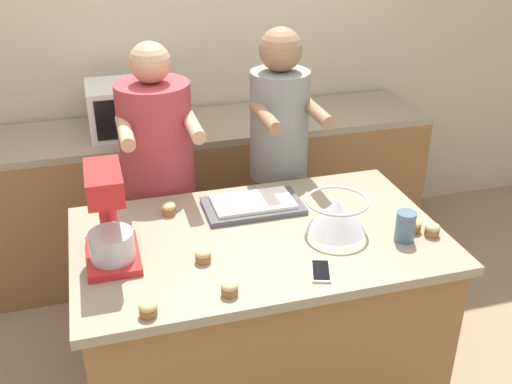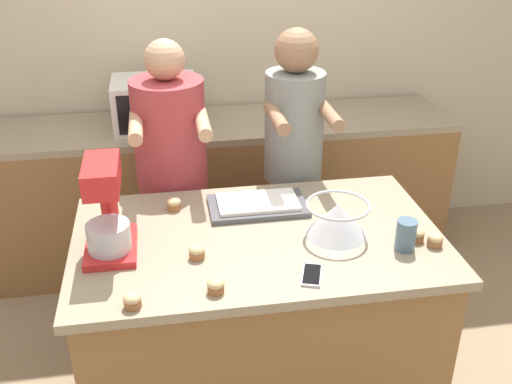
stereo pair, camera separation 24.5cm
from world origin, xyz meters
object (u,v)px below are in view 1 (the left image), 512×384
Objects in this scene: mixing_bowl at (337,214)px; cell_phone at (321,271)px; microwave_oven at (131,107)px; person_left at (160,192)px; person_right at (279,171)px; baking_tray at (253,205)px; cupcake_0 at (203,255)px; cupcake_5 at (230,288)px; cupcake_4 at (414,226)px; cupcake_2 at (432,229)px; cupcake_1 at (169,208)px; drinking_glass at (405,226)px; stand_mixer at (109,221)px; cupcake_3 at (148,308)px.

mixing_bowl is 0.33m from cell_phone.
microwave_oven is at bearing 108.58° from cell_phone.
person_left is 0.97m from mixing_bowl.
person_right reaches higher than baking_tray.
cupcake_5 is at bearing -78.05° from cupcake_0.
person_right is 25.05× the size of cupcake_4.
cell_phone is at bearing -160.20° from cupcake_4.
cupcake_2 is at bearing -33.49° from baking_tray.
cupcake_2 is 1.00× the size of cupcake_4.
mixing_bowl is 0.40m from baking_tray.
person_left is 0.67m from microwave_oven.
cupcake_1 is at bearing -91.18° from person_left.
cupcake_2 is (0.95, -0.07, 0.00)m from cupcake_0.
cell_phone is (0.54, -1.60, -0.17)m from microwave_oven.
drinking_glass reaches higher than cupcake_2.
cupcake_0 is at bearing 178.79° from cupcake_4.
cupcake_2 is (0.13, 0.00, -0.04)m from drinking_glass.
person_right is 25.05× the size of cupcake_5.
cupcake_0 is 1.00× the size of cupcake_1.
cupcake_1 is at bearing -86.80° from microwave_oven.
cupcake_4 is 0.87m from cupcake_5.
cupcake_0 is at bearing -171.98° from mixing_bowl.
baking_tray is at bearing -67.74° from microwave_oven.
person_right is 0.95m from microwave_oven.
person_left is 24.60× the size of cupcake_4.
cupcake_5 is at bearing -42.00° from stand_mixer.
cell_phone is 1.25× the size of drinking_glass.
cupcake_0 is at bearing 175.20° from drinking_glass.
cupcake_2 is (1.02, -0.48, 0.00)m from cupcake_1.
drinking_glass is 2.00× the size of cupcake_0.
cupcake_0 reaches higher than cell_phone.
cupcake_3 is (-0.17, -0.68, 0.00)m from cupcake_1.
mixing_bowl is (0.03, -0.70, 0.11)m from person_right.
microwave_oven reaches higher than cupcake_1.
person_right reaches higher than cupcake_2.
person_left is at bearing 115.92° from cell_phone.
cupcake_3 is (-0.65, -0.08, 0.02)m from cell_phone.
microwave_oven is 1.76m from drinking_glass.
cupcake_1 is (-0.66, 0.33, -0.05)m from mixing_bowl.
cupcake_3 is at bearing -130.74° from baking_tray.
cupcake_0 is 0.90m from cupcake_4.
cupcake_4 is at bearing -18.13° from mixing_bowl.
microwave_oven is at bearing 96.12° from cupcake_5.
person_right reaches higher than cupcake_4.
cupcake_1 is at bearing 172.30° from baking_tray.
person_left is 1.03m from cupcake_5.
person_left reaches higher than microwave_oven.
cupcake_1 reaches higher than cell_phone.
cupcake_3 is (-0.12, -1.68, -0.14)m from microwave_oven.
stand_mixer is 2.45× the size of cell_phone.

